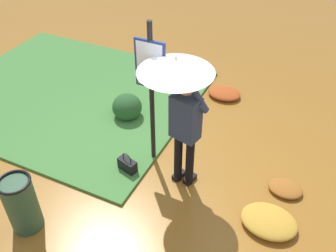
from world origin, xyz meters
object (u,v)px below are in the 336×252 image
at_px(person_with_umbrella, 180,93).
at_px(handbag, 128,166).
at_px(trash_bin, 21,204).
at_px(info_sign_post, 151,81).

height_order(person_with_umbrella, handbag, person_with_umbrella).
bearing_deg(trash_bin, info_sign_post, -116.42).
xyz_separation_m(person_with_umbrella, handbag, (0.76, 0.18, -1.42)).
bearing_deg(trash_bin, handbag, -116.20).
distance_m(info_sign_post, trash_bin, 2.30).
distance_m(person_with_umbrella, handbag, 1.63).
bearing_deg(info_sign_post, person_with_umbrella, 155.58).
bearing_deg(person_with_umbrella, handbag, 13.63).
relative_size(info_sign_post, handbag, 6.22).
xyz_separation_m(info_sign_post, trash_bin, (0.92, 1.85, -1.03)).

